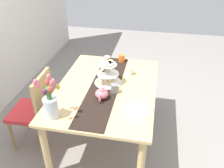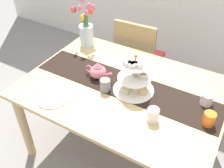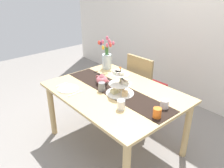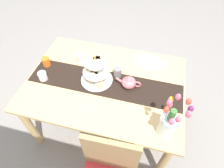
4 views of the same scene
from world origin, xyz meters
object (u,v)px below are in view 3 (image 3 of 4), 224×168
at_px(dining_table, 115,99).
at_px(chair_left, 144,83).
at_px(knife_left, 75,94).
at_px(dinner_plate_left, 68,89).
at_px(mug_white_text, 121,105).
at_px(cream_jug, 165,104).
at_px(teapot, 102,80).
at_px(tiered_cake_stand, 120,84).
at_px(mug_orange, 157,113).
at_px(tulip_vase, 107,58).
at_px(mug_grey, 102,87).
at_px(fork_left, 62,85).

bearing_deg(dining_table, chair_left, 106.97).
bearing_deg(chair_left, knife_left, -89.78).
xyz_separation_m(chair_left, dinner_plate_left, (-0.14, -1.12, 0.22)).
height_order(dining_table, dinner_plate_left, dinner_plate_left).
relative_size(dining_table, dinner_plate_left, 6.40).
bearing_deg(mug_white_text, chair_left, 119.87).
bearing_deg(mug_white_text, cream_jug, 51.63).
xyz_separation_m(dining_table, teapot, (-0.22, 0.00, 0.16)).
height_order(tiered_cake_stand, mug_white_text, tiered_cake_stand).
bearing_deg(knife_left, tiered_cake_stand, 50.18).
bearing_deg(dinner_plate_left, mug_orange, 16.75).
bearing_deg(chair_left, tiered_cake_stand, -67.45).
bearing_deg(tulip_vase, mug_white_text, -32.56).
xyz_separation_m(chair_left, cream_jug, (0.81, -0.63, 0.26)).
height_order(chair_left, knife_left, chair_left).
distance_m(teapot, mug_grey, 0.17).
bearing_deg(mug_grey, tiered_cake_stand, 31.89).
bearing_deg(mug_orange, dinner_plate_left, -163.25).
relative_size(tulip_vase, fork_left, 2.80).
relative_size(chair_left, mug_grey, 9.58).
xyz_separation_m(tiered_cake_stand, cream_jug, (0.50, 0.12, -0.07)).
bearing_deg(cream_jug, mug_white_text, -128.37).
distance_m(knife_left, mug_orange, 0.91).
bearing_deg(teapot, cream_jug, 8.48).
xyz_separation_m(teapot, knife_left, (-0.00, -0.36, -0.06)).
height_order(dining_table, mug_grey, mug_grey).
distance_m(mug_grey, mug_orange, 0.73).
relative_size(fork_left, mug_orange, 1.58).
bearing_deg(mug_grey, knife_left, -116.91).
distance_m(tulip_vase, cream_jug, 1.19).
height_order(chair_left, cream_jug, chair_left).
relative_size(teapot, cream_jug, 2.80).
height_order(teapot, cream_jug, teapot).
xyz_separation_m(fork_left, mug_white_text, (0.84, 0.16, 0.04)).
relative_size(chair_left, mug_orange, 9.58).
relative_size(fork_left, mug_grey, 1.58).
distance_m(cream_jug, mug_orange, 0.19).
height_order(cream_jug, knife_left, cream_jug).
bearing_deg(fork_left, knife_left, 0.00).
xyz_separation_m(dining_table, mug_grey, (-0.09, -0.11, 0.15)).
height_order(dinner_plate_left, mug_orange, mug_orange).
xyz_separation_m(tulip_vase, knife_left, (0.36, -0.74, -0.15)).
distance_m(chair_left, knife_left, 1.14).
bearing_deg(fork_left, mug_white_text, 10.83).
xyz_separation_m(tulip_vase, cream_jug, (1.16, -0.25, -0.11)).
distance_m(tulip_vase, fork_left, 0.76).
bearing_deg(chair_left, cream_jug, -38.19).
xyz_separation_m(teapot, fork_left, (-0.29, -0.36, -0.06)).
relative_size(tiered_cake_stand, mug_orange, 3.20).
distance_m(fork_left, mug_orange, 1.19).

